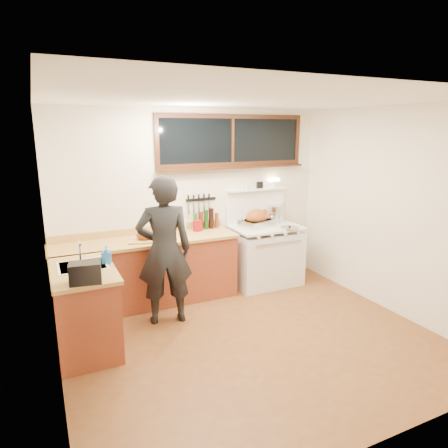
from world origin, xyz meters
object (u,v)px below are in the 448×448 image
man (164,251)px  vintage_stove (265,254)px  cutting_board (146,237)px  roast_turkey (257,219)px

man → vintage_stove: bearing=17.9°
vintage_stove → cutting_board: vintage_stove is taller
vintage_stove → cutting_board: size_ratio=3.09×
man → cutting_board: man is taller
vintage_stove → man: size_ratio=0.87×
cutting_board → roast_turkey: bearing=2.6°
cutting_board → roast_turkey: (1.70, 0.08, 0.05)m
vintage_stove → roast_turkey: bearing=157.6°
vintage_stove → man: man is taller
cutting_board → roast_turkey: roast_turkey is taller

